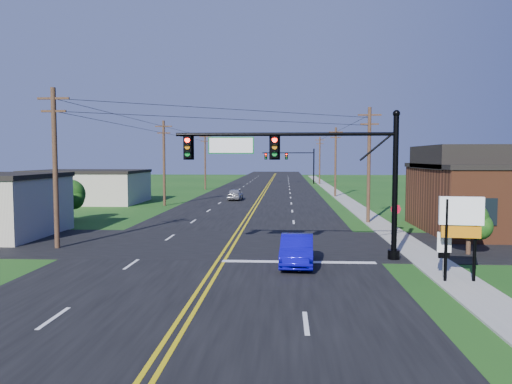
# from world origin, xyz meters

# --- Properties ---
(ground) EXTENTS (260.00, 260.00, 0.00)m
(ground) POSITION_xyz_m (0.00, 0.00, 0.00)
(ground) COLOR #144213
(ground) RESTS_ON ground
(road_main) EXTENTS (16.00, 220.00, 0.04)m
(road_main) POSITION_xyz_m (0.00, 50.00, 0.02)
(road_main) COLOR black
(road_main) RESTS_ON ground
(road_cross) EXTENTS (70.00, 10.00, 0.04)m
(road_cross) POSITION_xyz_m (0.00, 12.00, 0.02)
(road_cross) COLOR black
(road_cross) RESTS_ON ground
(sidewalk) EXTENTS (2.00, 160.00, 0.08)m
(sidewalk) POSITION_xyz_m (10.50, 40.00, 0.04)
(sidewalk) COLOR gray
(sidewalk) RESTS_ON ground
(signal_mast_main) EXTENTS (11.30, 0.60, 7.48)m
(signal_mast_main) POSITION_xyz_m (4.34, 8.00, 4.75)
(signal_mast_main) COLOR black
(signal_mast_main) RESTS_ON ground
(signal_mast_far) EXTENTS (10.98, 0.60, 7.48)m
(signal_mast_far) POSITION_xyz_m (4.44, 80.00, 4.55)
(signal_mast_far) COLOR black
(signal_mast_far) RESTS_ON ground
(cream_bldg_far) EXTENTS (12.20, 9.20, 3.70)m
(cream_bldg_far) POSITION_xyz_m (-19.00, 38.00, 1.86)
(cream_bldg_far) COLOR beige
(cream_bldg_far) RESTS_ON ground
(utility_pole_left_a) EXTENTS (1.80, 0.28, 9.00)m
(utility_pole_left_a) POSITION_xyz_m (-9.50, 10.00, 4.72)
(utility_pole_left_a) COLOR #39241A
(utility_pole_left_a) RESTS_ON ground
(utility_pole_left_b) EXTENTS (1.80, 0.28, 9.00)m
(utility_pole_left_b) POSITION_xyz_m (-9.50, 35.00, 4.72)
(utility_pole_left_b) COLOR #39241A
(utility_pole_left_b) RESTS_ON ground
(utility_pole_left_c) EXTENTS (1.80, 0.28, 9.00)m
(utility_pole_left_c) POSITION_xyz_m (-9.50, 62.00, 4.72)
(utility_pole_left_c) COLOR #39241A
(utility_pole_left_c) RESTS_ON ground
(utility_pole_right_a) EXTENTS (1.80, 0.28, 9.00)m
(utility_pole_right_a) POSITION_xyz_m (9.80, 22.00, 4.72)
(utility_pole_right_a) COLOR #39241A
(utility_pole_right_a) RESTS_ON ground
(utility_pole_right_b) EXTENTS (1.80, 0.28, 9.00)m
(utility_pole_right_b) POSITION_xyz_m (9.80, 48.00, 4.72)
(utility_pole_right_b) COLOR #39241A
(utility_pole_right_b) RESTS_ON ground
(utility_pole_right_c) EXTENTS (1.80, 0.28, 9.00)m
(utility_pole_right_c) POSITION_xyz_m (9.80, 78.00, 4.72)
(utility_pole_right_c) COLOR #39241A
(utility_pole_right_c) RESTS_ON ground
(tree_right_back) EXTENTS (3.00, 3.00, 4.10)m
(tree_right_back) POSITION_xyz_m (16.00, 26.00, 2.60)
(tree_right_back) COLOR #39241A
(tree_right_back) RESTS_ON ground
(shrub_corner) EXTENTS (2.00, 2.00, 2.86)m
(shrub_corner) POSITION_xyz_m (13.00, 9.50, 1.85)
(shrub_corner) COLOR #39241A
(shrub_corner) RESTS_ON ground
(tree_left) EXTENTS (2.40, 2.40, 3.37)m
(tree_left) POSITION_xyz_m (-14.00, 22.00, 2.16)
(tree_left) COLOR #39241A
(tree_left) RESTS_ON ground
(blue_car) EXTENTS (1.69, 4.39, 1.43)m
(blue_car) POSITION_xyz_m (3.90, 6.34, 0.71)
(blue_car) COLOR #0E08B2
(blue_car) RESTS_ON ground
(distant_car) EXTENTS (1.70, 4.07, 1.38)m
(distant_car) POSITION_xyz_m (-2.65, 42.08, 0.69)
(distant_car) COLOR #A0A0A4
(distant_car) RESTS_ON ground
(route_sign) EXTENTS (0.58, 0.10, 2.33)m
(route_sign) POSITION_xyz_m (10.05, 4.12, 1.36)
(route_sign) COLOR slate
(route_sign) RESTS_ON ground
(stop_sign) EXTENTS (0.71, 0.09, 1.99)m
(stop_sign) POSITION_xyz_m (10.82, 16.98, 1.43)
(stop_sign) COLOR slate
(stop_sign) RESTS_ON ground
(pylon_sign) EXTENTS (1.74, 0.46, 3.55)m
(pylon_sign) POSITION_xyz_m (10.50, 3.49, 2.59)
(pylon_sign) COLOR black
(pylon_sign) RESTS_ON ground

